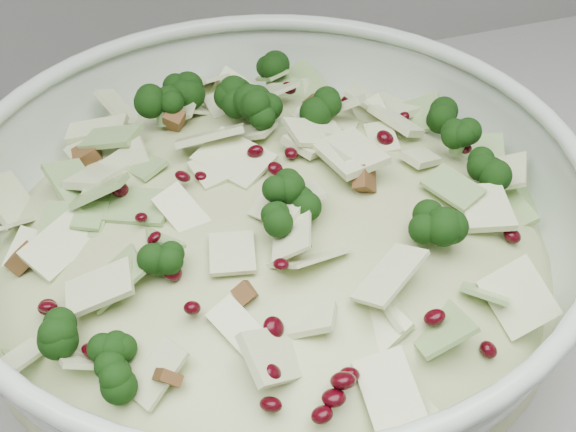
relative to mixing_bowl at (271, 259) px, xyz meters
name	(u,v)px	position (x,y,z in m)	size (l,w,h in m)	color
mixing_bowl	(271,259)	(0.00, 0.00, 0.00)	(0.42, 0.42, 0.16)	silver
salad	(271,231)	(0.00, 0.00, 0.03)	(0.51, 0.51, 0.16)	#B5C083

